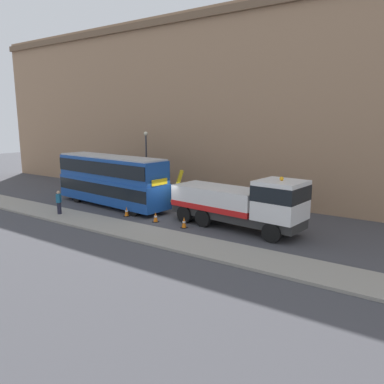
{
  "coord_description": "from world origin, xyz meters",
  "views": [
    {
      "loc": [
        16.27,
        -20.77,
        6.92
      ],
      "look_at": [
        1.8,
        0.27,
        2.0
      ],
      "focal_mm": 35.35,
      "sensor_mm": 36.0,
      "label": 1
    }
  ],
  "objects_px": {
    "pedestrian_onlooker": "(59,203)",
    "traffic_cone_near_bus": "(127,212)",
    "traffic_cone_midway": "(156,217)",
    "traffic_cone_near_truck": "(184,223)",
    "recovery_tow_truck": "(241,202)",
    "street_lamp": "(146,157)",
    "double_decker_bus": "(111,179)"
  },
  "relations": [
    {
      "from": "traffic_cone_near_bus",
      "to": "traffic_cone_midway",
      "type": "relative_size",
      "value": 1.0
    },
    {
      "from": "traffic_cone_midway",
      "to": "traffic_cone_near_truck",
      "type": "distance_m",
      "value": 2.42
    },
    {
      "from": "double_decker_bus",
      "to": "street_lamp",
      "type": "distance_m",
      "value": 5.43
    },
    {
      "from": "traffic_cone_near_bus",
      "to": "traffic_cone_near_truck",
      "type": "height_order",
      "value": "same"
    },
    {
      "from": "double_decker_bus",
      "to": "traffic_cone_midway",
      "type": "distance_m",
      "value": 6.69
    },
    {
      "from": "traffic_cone_midway",
      "to": "traffic_cone_near_truck",
      "type": "height_order",
      "value": "same"
    },
    {
      "from": "recovery_tow_truck",
      "to": "double_decker_bus",
      "type": "distance_m",
      "value": 11.73
    },
    {
      "from": "recovery_tow_truck",
      "to": "traffic_cone_near_bus",
      "type": "xyz_separation_m",
      "value": [
        -8.31,
        -1.77,
        -1.42
      ]
    },
    {
      "from": "double_decker_bus",
      "to": "traffic_cone_near_truck",
      "type": "bearing_deg",
      "value": -6.71
    },
    {
      "from": "recovery_tow_truck",
      "to": "traffic_cone_near_truck",
      "type": "height_order",
      "value": "recovery_tow_truck"
    },
    {
      "from": "traffic_cone_near_truck",
      "to": "traffic_cone_midway",
      "type": "bearing_deg",
      "value": 179.2
    },
    {
      "from": "double_decker_bus",
      "to": "traffic_cone_midway",
      "type": "xyz_separation_m",
      "value": [
        6.15,
        -1.84,
        -1.89
      ]
    },
    {
      "from": "traffic_cone_midway",
      "to": "traffic_cone_near_bus",
      "type": "bearing_deg",
      "value": 179.5
    },
    {
      "from": "double_decker_bus",
      "to": "pedestrian_onlooker",
      "type": "bearing_deg",
      "value": -93.53
    },
    {
      "from": "recovery_tow_truck",
      "to": "street_lamp",
      "type": "xyz_separation_m",
      "value": [
        -12.52,
        5.27,
        1.71
      ]
    },
    {
      "from": "double_decker_bus",
      "to": "pedestrian_onlooker",
      "type": "xyz_separation_m",
      "value": [
        -0.72,
        -4.49,
        -1.25
      ]
    },
    {
      "from": "traffic_cone_near_truck",
      "to": "street_lamp",
      "type": "relative_size",
      "value": 0.12
    },
    {
      "from": "double_decker_bus",
      "to": "pedestrian_onlooker",
      "type": "relative_size",
      "value": 6.55
    },
    {
      "from": "traffic_cone_midway",
      "to": "street_lamp",
      "type": "distance_m",
      "value": 10.4
    },
    {
      "from": "pedestrian_onlooker",
      "to": "traffic_cone_near_truck",
      "type": "height_order",
      "value": "pedestrian_onlooker"
    },
    {
      "from": "pedestrian_onlooker",
      "to": "traffic_cone_near_bus",
      "type": "relative_size",
      "value": 2.38
    },
    {
      "from": "street_lamp",
      "to": "traffic_cone_near_truck",
      "type": "bearing_deg",
      "value": -37.15
    },
    {
      "from": "recovery_tow_truck",
      "to": "traffic_cone_midway",
      "type": "xyz_separation_m",
      "value": [
        -5.57,
        -1.79,
        -1.42
      ]
    },
    {
      "from": "traffic_cone_near_bus",
      "to": "traffic_cone_midway",
      "type": "distance_m",
      "value": 2.75
    },
    {
      "from": "double_decker_bus",
      "to": "street_lamp",
      "type": "xyz_separation_m",
      "value": [
        -0.8,
        5.23,
        1.24
      ]
    },
    {
      "from": "traffic_cone_near_bus",
      "to": "traffic_cone_near_truck",
      "type": "xyz_separation_m",
      "value": [
        5.17,
        -0.06,
        0.0
      ]
    },
    {
      "from": "double_decker_bus",
      "to": "pedestrian_onlooker",
      "type": "distance_m",
      "value": 4.71
    },
    {
      "from": "double_decker_bus",
      "to": "traffic_cone_near_bus",
      "type": "xyz_separation_m",
      "value": [
        3.41,
        -1.82,
        -1.89
      ]
    },
    {
      "from": "recovery_tow_truck",
      "to": "street_lamp",
      "type": "height_order",
      "value": "street_lamp"
    },
    {
      "from": "traffic_cone_near_truck",
      "to": "street_lamp",
      "type": "distance_m",
      "value": 12.17
    },
    {
      "from": "traffic_cone_near_bus",
      "to": "street_lamp",
      "type": "bearing_deg",
      "value": 120.83
    },
    {
      "from": "pedestrian_onlooker",
      "to": "recovery_tow_truck",
      "type": "bearing_deg",
      "value": -13.63
    }
  ]
}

